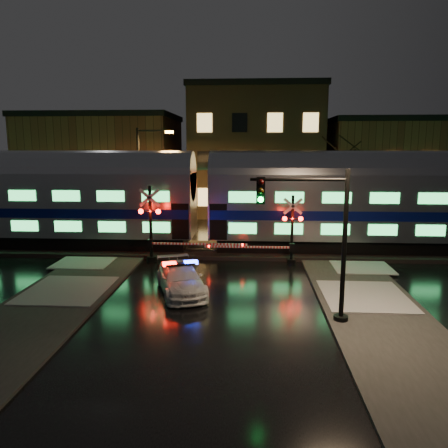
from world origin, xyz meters
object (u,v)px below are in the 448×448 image
(crossing_signal_left, at_px, (157,231))
(traffic_light, at_px, (320,243))
(crossing_signal_right, at_px, (285,237))
(police_car, at_px, (181,279))
(streetlight, at_px, (143,175))

(crossing_signal_left, height_order, traffic_light, traffic_light)
(crossing_signal_right, height_order, crossing_signal_left, crossing_signal_left)
(crossing_signal_right, xyz_separation_m, crossing_signal_left, (-7.08, 0.01, 0.21))
(crossing_signal_left, bearing_deg, police_car, -67.09)
(police_car, xyz_separation_m, streetlight, (-4.46, 11.67, 3.78))
(crossing_signal_right, xyz_separation_m, streetlight, (-9.44, 6.70, 2.85))
(crossing_signal_right, bearing_deg, streetlight, 144.62)
(police_car, xyz_separation_m, crossing_signal_right, (4.98, 4.97, 0.93))
(crossing_signal_right, distance_m, crossing_signal_left, 7.08)
(police_car, relative_size, crossing_signal_right, 0.88)
(crossing_signal_left, xyz_separation_m, streetlight, (-2.36, 6.69, 2.64))
(crossing_signal_left, bearing_deg, crossing_signal_right, -0.09)
(crossing_signal_left, bearing_deg, streetlight, 109.40)
(traffic_light, bearing_deg, crossing_signal_right, 87.48)
(crossing_signal_right, distance_m, streetlight, 11.92)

